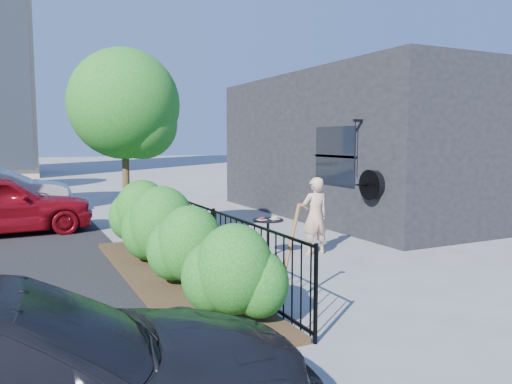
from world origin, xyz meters
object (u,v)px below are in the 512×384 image
patio_tree (128,111)px  cafe_table (268,231)px  woman (315,216)px  shovel (286,263)px

patio_tree → cafe_table: size_ratio=5.11×
patio_tree → woman: (3.01, -2.20, -2.02)m
cafe_table → woman: size_ratio=0.52×
cafe_table → woman: 0.97m
cafe_table → shovel: bearing=-112.8°
woman → shovel: woman is taller
woman → shovel: (-2.03, -2.49, -0.12)m
patio_tree → shovel: 5.24m
woman → shovel: size_ratio=1.05×
cafe_table → woman: woman is taller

